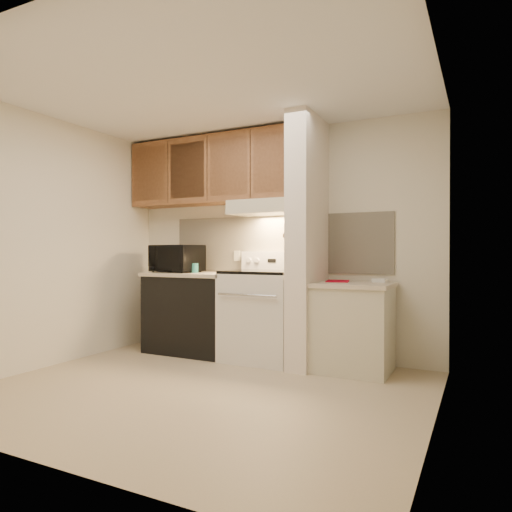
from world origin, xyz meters
The scene contains 50 objects.
floor centered at (0.00, 0.00, 0.00)m, with size 3.60×3.60×0.00m, color tan.
ceiling centered at (0.00, 0.00, 2.50)m, with size 3.60×3.60×0.00m, color white.
wall_back centered at (0.00, 1.50, 1.25)m, with size 3.60×0.02×2.50m, color beige.
wall_left centered at (-1.80, 0.00, 1.25)m, with size 0.02×3.00×2.50m, color beige.
wall_right centered at (1.80, 0.00, 1.25)m, with size 0.02×3.00×2.50m, color beige.
backsplash centered at (0.00, 1.49, 1.24)m, with size 2.60×0.02×0.63m, color beige.
range_body centered at (0.00, 1.16, 0.46)m, with size 0.76×0.65×0.92m, color silver.
oven_window centered at (0.00, 0.84, 0.50)m, with size 0.50×0.01×0.30m, color black.
oven_handle centered at (0.00, 0.80, 0.72)m, with size 0.02×0.02×0.65m, color silver.
cooktop centered at (0.00, 1.16, 0.94)m, with size 0.74×0.64×0.03m, color black.
range_backguard centered at (0.00, 1.44, 1.05)m, with size 0.76×0.08×0.20m, color silver.
range_display centered at (0.00, 1.40, 1.05)m, with size 0.10×0.01×0.04m, color black.
range_knob_left_outer centered at (-0.28, 1.40, 1.05)m, with size 0.05×0.05×0.02m, color silver.
range_knob_left_inner centered at (-0.18, 1.40, 1.05)m, with size 0.05×0.05×0.02m, color silver.
range_knob_right_inner centered at (0.18, 1.40, 1.05)m, with size 0.05×0.05×0.02m, color silver.
range_knob_right_outer centered at (0.28, 1.40, 1.05)m, with size 0.05×0.05×0.02m, color silver.
dishwasher_front centered at (-0.88, 1.17, 0.43)m, with size 1.00×0.63×0.87m, color black.
left_countertop centered at (-0.88, 1.17, 0.89)m, with size 1.04×0.67×0.04m, color beige.
spoon_rest centered at (-0.98, 1.26, 0.92)m, with size 0.22×0.07×0.02m, color black.
teal_jar centered at (-0.83, 1.11, 0.96)m, with size 0.10×0.10×0.11m, color #226B64.
outlet centered at (-0.48, 1.48, 1.10)m, with size 0.08×0.01×0.12m, color beige.
microwave centered at (-1.10, 1.15, 1.07)m, with size 0.57×0.38×0.31m, color black.
partition_pillar centered at (0.51, 1.15, 1.25)m, with size 0.22×0.70×2.50m, color white.
pillar_trim centered at (0.39, 1.15, 1.30)m, with size 0.01×0.70×0.04m, color brown.
knife_strip centered at (0.39, 1.10, 1.32)m, with size 0.02×0.42×0.04m, color black.
knife_blade_a centered at (0.38, 0.95, 1.22)m, with size 0.01×0.04×0.16m, color silver.
knife_handle_a centered at (0.38, 0.94, 1.37)m, with size 0.02×0.02×0.10m, color black.
knife_blade_b centered at (0.38, 1.02, 1.21)m, with size 0.01×0.04×0.18m, color silver.
knife_handle_b centered at (0.38, 1.02, 1.37)m, with size 0.02×0.02×0.10m, color black.
knife_blade_c centered at (0.38, 1.09, 1.20)m, with size 0.01×0.04×0.20m, color silver.
knife_handle_c centered at (0.38, 1.09, 1.37)m, with size 0.02×0.02×0.10m, color black.
knife_blade_d centered at (0.38, 1.18, 1.22)m, with size 0.01×0.04×0.16m, color silver.
knife_handle_d centered at (0.38, 1.17, 1.37)m, with size 0.02×0.02×0.10m, color black.
knife_blade_e centered at (0.38, 1.27, 1.21)m, with size 0.01×0.04×0.18m, color silver.
knife_handle_e centered at (0.38, 1.25, 1.37)m, with size 0.02×0.02×0.10m, color black.
oven_mitt centered at (0.38, 1.32, 1.16)m, with size 0.03×0.10×0.24m, color gray.
right_cab_base centered at (0.97, 1.15, 0.40)m, with size 0.70×0.60×0.81m, color beige.
right_countertop centered at (0.97, 1.15, 0.83)m, with size 0.74×0.64×0.04m, color beige.
red_folder centered at (0.79, 1.25, 0.85)m, with size 0.21×0.29×0.01m, color #AD0219.
white_box centered at (1.19, 1.33, 0.87)m, with size 0.14×0.09×0.04m, color white.
range_hood centered at (0.00, 1.28, 1.62)m, with size 0.78×0.44×0.15m, color beige.
hood_lip centered at (0.00, 1.07, 1.58)m, with size 0.78×0.04×0.06m, color beige.
upper_cabinets centered at (-0.69, 1.32, 2.08)m, with size 2.18×0.33×0.77m, color brown.
cab_door_a centered at (-1.51, 1.17, 2.08)m, with size 0.46×0.01×0.63m, color brown.
cab_gap_a centered at (-1.23, 1.16, 2.08)m, with size 0.01×0.01×0.73m, color black.
cab_door_b centered at (-0.96, 1.17, 2.08)m, with size 0.46×0.01×0.63m, color brown.
cab_gap_b centered at (-0.69, 1.16, 2.08)m, with size 0.01×0.01×0.73m, color black.
cab_door_c centered at (-0.42, 1.17, 2.08)m, with size 0.46×0.01×0.63m, color brown.
cab_gap_c centered at (-0.14, 1.16, 2.08)m, with size 0.01×0.01×0.73m, color black.
cab_door_d centered at (0.13, 1.17, 2.08)m, with size 0.46×0.01×0.63m, color brown.
Camera 1 is at (2.09, -3.17, 1.15)m, focal length 32.00 mm.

